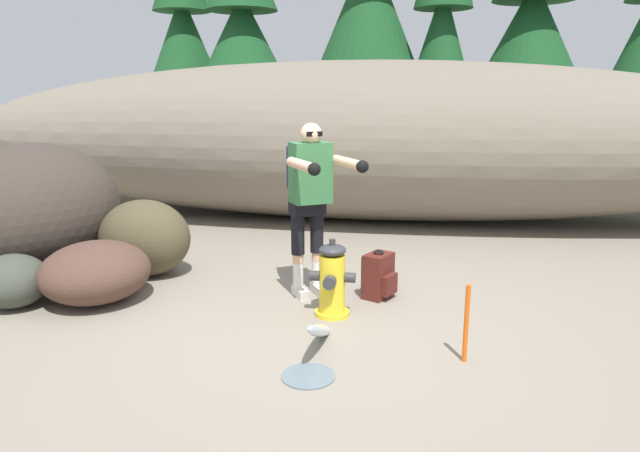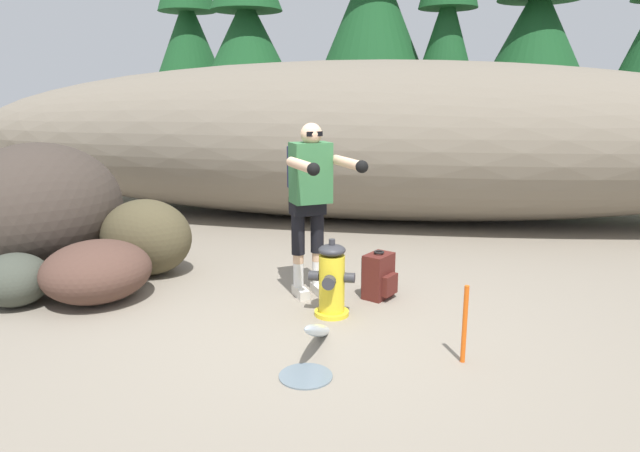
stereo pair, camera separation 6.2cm
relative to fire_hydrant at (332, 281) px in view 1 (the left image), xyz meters
name	(u,v)px [view 1 (the left image)]	position (x,y,z in m)	size (l,w,h in m)	color
ground_plane	(315,327)	(-0.12, -0.24, -0.34)	(56.00, 56.00, 0.04)	gray
dirt_embankment	(364,141)	(-0.12, 4.19, 0.90)	(13.68, 3.20, 2.44)	#756B5B
fire_hydrant	(332,281)	(0.00, 0.00, 0.00)	(0.41, 0.36, 0.71)	yellow
hydrant_water_jet	(318,336)	(0.00, -0.73, -0.21)	(0.38, 1.22, 0.54)	silver
utility_worker	(310,189)	(-0.28, 0.45, 0.75)	(0.85, 1.03, 1.69)	beige
spare_backpack	(379,276)	(0.38, 0.53, -0.11)	(0.35, 0.36, 0.47)	#511E19
boulder_large	(38,210)	(-3.32, 0.67, 0.40)	(1.83, 1.41, 1.44)	#3F352E
boulder_mid	(96,272)	(-2.28, -0.02, -0.03)	(1.05, 0.98, 0.58)	#50362D
boulder_small	(13,281)	(-2.97, -0.28, -0.07)	(0.66, 0.64, 0.50)	#3E4338
boulder_outlier	(145,238)	(-2.18, 0.82, 0.10)	(1.00, 0.78, 0.84)	#4A422B
pine_tree_far_left	(183,28)	(-5.39, 10.01, 3.24)	(2.30, 2.30, 6.36)	#47331E
pine_tree_left	(242,27)	(-3.50, 9.04, 3.13)	(2.64, 2.64, 5.97)	#47331E
pine_tree_right	(442,30)	(1.17, 8.62, 2.94)	(1.97, 1.97, 6.39)	#47331E
pine_tree_far_right	(532,20)	(3.16, 9.26, 3.20)	(2.81, 2.81, 6.27)	#47331E
survey_stake	(466,324)	(1.11, -0.73, -0.02)	(0.04, 0.04, 0.60)	#E55914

